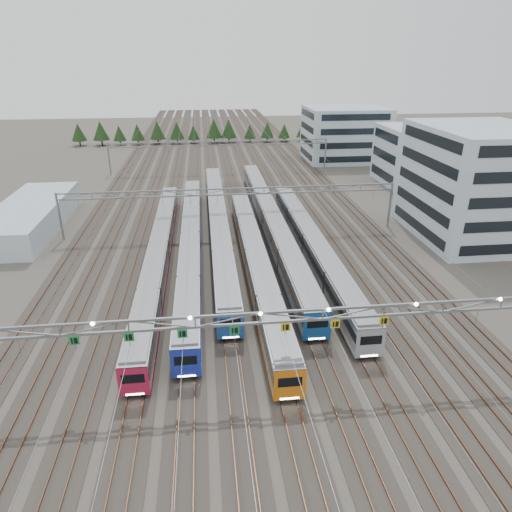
{
  "coord_description": "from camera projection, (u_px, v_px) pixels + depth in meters",
  "views": [
    {
      "loc": [
        -4.25,
        -33.71,
        28.31
      ],
      "look_at": [
        2.15,
        21.74,
        3.5
      ],
      "focal_mm": 32.0,
      "sensor_mm": 36.0,
      "label": 1
    }
  ],
  "objects": [
    {
      "name": "train_c",
      "position": [
        218.0,
        222.0,
        77.26
      ],
      "size": [
        2.93,
        65.09,
        3.81
      ],
      "color": "black",
      "rests_on": "ground"
    },
    {
      "name": "west_shed",
      "position": [
        30.0,
        217.0,
        79.82
      ],
      "size": [
        10.0,
        30.0,
        4.41
      ],
      "primitive_type": "cube",
      "color": "#A7BEC8",
      "rests_on": "ground"
    },
    {
      "name": "track_bed",
      "position": [
        218.0,
        154.0,
        132.72
      ],
      "size": [
        54.0,
        260.0,
        5.42
      ],
      "color": "#2D2823",
      "rests_on": "ground"
    },
    {
      "name": "train_f",
      "position": [
        312.0,
        245.0,
        68.01
      ],
      "size": [
        2.99,
        51.29,
        3.9
      ],
      "color": "black",
      "rests_on": "ground"
    },
    {
      "name": "train_a",
      "position": [
        159.0,
        252.0,
        66.13
      ],
      "size": [
        2.74,
        58.17,
        3.57
      ],
      "color": "black",
      "rests_on": "ground"
    },
    {
      "name": "depot_bldg_mid",
      "position": [
        413.0,
        155.0,
        106.69
      ],
      "size": [
        14.0,
        16.0,
        13.1
      ],
      "primitive_type": "cube",
      "color": "#A7BEC8",
      "rests_on": "ground"
    },
    {
      "name": "train_e",
      "position": [
        271.0,
        220.0,
        78.29
      ],
      "size": [
        3.02,
        67.94,
        3.93
      ],
      "color": "black",
      "rests_on": "ground"
    },
    {
      "name": "gantry_near",
      "position": [
        260.0,
        321.0,
        39.56
      ],
      "size": [
        56.36,
        0.61,
        8.08
      ],
      "color": "slate",
      "rests_on": "ground"
    },
    {
      "name": "train_d",
      "position": [
        255.0,
        260.0,
        63.27
      ],
      "size": [
        2.89,
        53.11,
        3.76
      ],
      "color": "black",
      "rests_on": "ground"
    },
    {
      "name": "depot_bldg_south",
      "position": [
        476.0,
        183.0,
        74.35
      ],
      "size": [
        18.0,
        22.0,
        17.98
      ],
      "primitive_type": "cube",
      "color": "#A7BEC8",
      "rests_on": "ground"
    },
    {
      "name": "gantry_far",
      "position": [
        220.0,
        147.0,
        117.11
      ],
      "size": [
        56.36,
        0.36,
        8.0
      ],
      "color": "slate",
      "rests_on": "ground"
    },
    {
      "name": "gantry_mid",
      "position": [
        231.0,
        197.0,
        76.26
      ],
      "size": [
        56.36,
        0.36,
        8.0
      ],
      "color": "slate",
      "rests_on": "ground"
    },
    {
      "name": "treeline",
      "position": [
        212.0,
        131.0,
        156.07
      ],
      "size": [
        93.8,
        5.6,
        7.02
      ],
      "color": "#332114",
      "rests_on": "ground"
    },
    {
      "name": "ground",
      "position": [
        260.0,
        385.0,
        42.55
      ],
      "size": [
        400.0,
        400.0,
        0.0
      ],
      "primitive_type": "plane",
      "color": "#47423A",
      "rests_on": "ground"
    },
    {
      "name": "train_b",
      "position": [
        191.0,
        242.0,
        69.38
      ],
      "size": [
        2.85,
        60.43,
        3.71
      ],
      "color": "black",
      "rests_on": "ground"
    },
    {
      "name": "depot_bldg_north",
      "position": [
        345.0,
        134.0,
        130.22
      ],
      "size": [
        22.0,
        18.0,
        14.68
      ],
      "primitive_type": "cube",
      "color": "#A7BEC8",
      "rests_on": "ground"
    }
  ]
}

